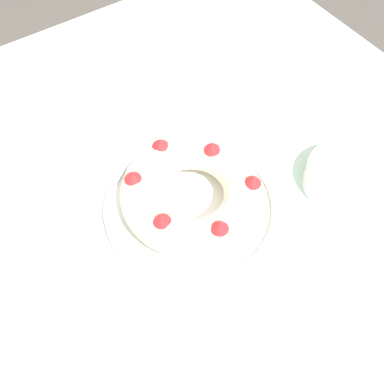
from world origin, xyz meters
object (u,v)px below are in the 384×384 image
at_px(serving_dish, 192,206).
at_px(bundt_cake, 192,192).
at_px(fork, 134,109).
at_px(side_bowl, 348,179).
at_px(serving_knife, 115,108).
at_px(cake_knife, 129,121).

height_order(serving_dish, bundt_cake, bundt_cake).
relative_size(bundt_cake, fork, 1.19).
distance_m(serving_dish, fork, 0.28).
xyz_separation_m(serving_dish, side_bowl, (0.12, 0.27, 0.01)).
xyz_separation_m(fork, side_bowl, (0.39, 0.23, 0.02)).
distance_m(serving_dish, bundt_cake, 0.05).
height_order(serving_dish, fork, serving_dish).
xyz_separation_m(serving_knife, side_bowl, (0.42, 0.27, 0.02)).
bearing_deg(side_bowl, bundt_cake, -113.50).
bearing_deg(cake_knife, fork, 132.10).
distance_m(serving_knife, side_bowl, 0.50).
bearing_deg(cake_knife, bundt_cake, -2.76).
bearing_deg(fork, serving_dish, -4.36).
bearing_deg(serving_dish, serving_knife, 179.20).
xyz_separation_m(fork, serving_knife, (-0.03, -0.03, -0.00)).
bearing_deg(serving_knife, side_bowl, 26.62).
xyz_separation_m(cake_knife, side_bowl, (0.37, 0.26, 0.02)).
bearing_deg(cake_knife, serving_knife, -174.40).
relative_size(serving_knife, side_bowl, 1.47).
height_order(bundt_cake, cake_knife, bundt_cake).
distance_m(cake_knife, side_bowl, 0.45).
relative_size(bundt_cake, cake_knife, 1.36).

